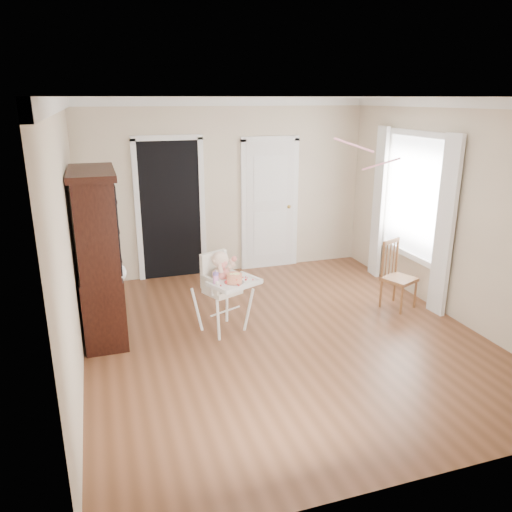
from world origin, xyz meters
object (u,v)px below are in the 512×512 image
object	(u,v)px
china_cabinet	(99,256)
dining_chair	(398,277)
high_chair	(223,284)
cake	(234,278)
sippy_cup	(216,278)

from	to	relation	value
china_cabinet	dining_chair	xyz separation A→B (m)	(3.74, -0.35, -0.55)
high_chair	cake	distance (m)	0.26
cake	china_cabinet	size ratio (longest dim) A/B	0.12
cake	dining_chair	size ratio (longest dim) A/B	0.26
high_chair	china_cabinet	bearing A→B (deg)	142.52
high_chair	sippy_cup	distance (m)	0.25
cake	sippy_cup	size ratio (longest dim) A/B	1.41
cake	china_cabinet	distance (m)	1.55
cake	china_cabinet	bearing A→B (deg)	159.48
cake	sippy_cup	xyz separation A→B (m)	(-0.21, 0.03, 0.02)
sippy_cup	cake	bearing A→B (deg)	-9.40
sippy_cup	china_cabinet	bearing A→B (deg)	157.73
high_chair	sippy_cup	world-z (taller)	high_chair
high_chair	dining_chair	world-z (taller)	high_chair
high_chair	dining_chair	xyz separation A→B (m)	(2.39, -0.01, -0.18)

